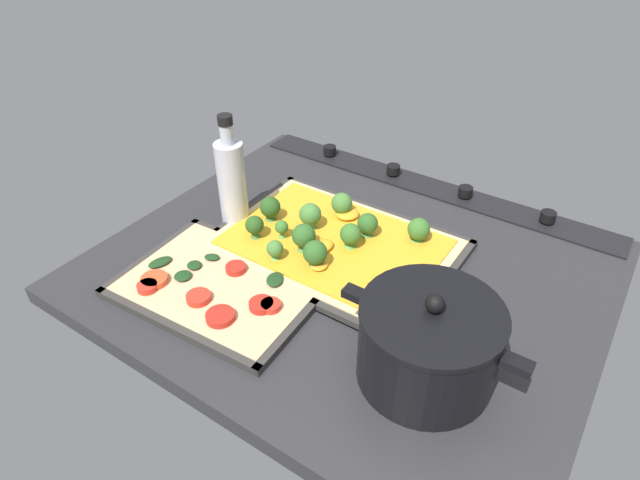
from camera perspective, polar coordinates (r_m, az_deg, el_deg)
ground_plane at (r=91.23cm, az=3.18°, el=-3.33°), size 79.42×67.65×3.00cm
stove_control_panel at (r=112.74cm, az=11.28°, el=5.73°), size 76.24×7.00×2.60cm
baking_tray_front at (r=93.20cm, az=1.53°, el=-0.84°), size 40.49×29.02×1.30cm
broccoli_pizza at (r=92.37cm, az=1.22°, el=0.13°), size 38.08×26.61×6.26cm
baking_tray_back at (r=86.73cm, az=-10.34°, el=-4.84°), size 32.18×24.68×1.30cm
veggie_pizza_back at (r=85.98cm, az=-10.61°, el=-4.66°), size 29.64×22.15×1.90cm
cooking_pot at (r=70.63cm, az=11.34°, el=-10.68°), size 24.95×18.10×13.84cm
oil_bottle at (r=96.71cm, az=-9.29°, el=6.10°), size 5.04×5.04×21.12cm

